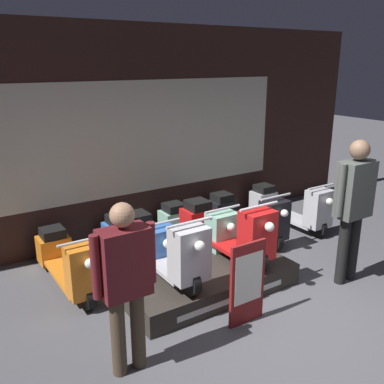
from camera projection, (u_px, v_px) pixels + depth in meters
name	position (u px, v px, depth m)	size (l,w,h in m)	color
ground_plane	(293.00, 324.00, 4.53)	(30.00, 30.00, 0.00)	#4C4C51
shop_wall_back	(150.00, 133.00, 6.58)	(8.42, 0.09, 3.20)	#331E19
display_platform	(194.00, 270.00, 5.41)	(2.09, 1.61, 0.26)	#2D2823
scooter_display_left	(162.00, 246.00, 5.00)	(0.55, 1.69, 0.84)	black
scooter_display_right	(226.00, 230.00, 5.49)	(0.55, 1.69, 0.84)	black
scooter_backrow_0	(69.00, 261.00, 5.22)	(0.55, 1.69, 0.84)	black
scooter_backrow_1	(138.00, 244.00, 5.71)	(0.55, 1.69, 0.84)	black
scooter_backrow_2	(197.00, 230.00, 6.20)	(0.55, 1.69, 0.84)	black
scooter_backrow_3	(247.00, 217.00, 6.69)	(0.55, 1.69, 0.84)	black
scooter_backrow_4	(290.00, 206.00, 7.18)	(0.55, 1.69, 0.84)	black
person_left_browsing	(125.00, 277.00, 3.60)	(0.58, 0.24, 1.59)	#473828
person_right_browsing	(354.00, 199.00, 5.11)	(0.61, 0.25, 1.80)	black
price_sign_board	(247.00, 283.00, 4.43)	(0.44, 0.04, 0.92)	maroon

